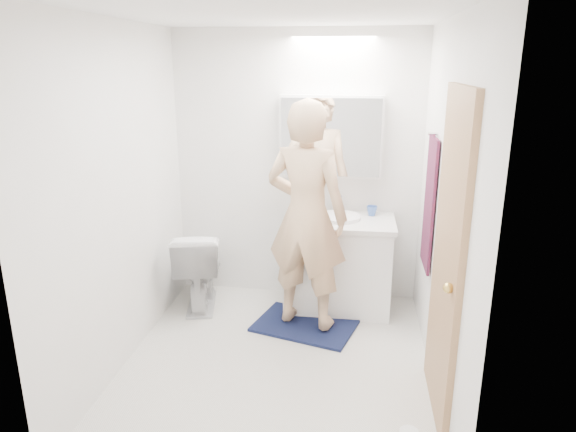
% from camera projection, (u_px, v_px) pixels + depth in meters
% --- Properties ---
extents(floor, '(2.50, 2.50, 0.00)m').
position_uv_depth(floor, '(277.00, 362.00, 3.81)').
color(floor, silver).
rests_on(floor, ground).
extents(ceiling, '(2.50, 2.50, 0.00)m').
position_uv_depth(ceiling, '(274.00, 13.00, 3.12)').
color(ceiling, white).
rests_on(ceiling, floor).
extents(wall_back, '(2.50, 0.00, 2.50)m').
position_uv_depth(wall_back, '(297.00, 168.00, 4.65)').
color(wall_back, white).
rests_on(wall_back, floor).
extents(wall_front, '(2.50, 0.00, 2.50)m').
position_uv_depth(wall_front, '(232.00, 280.00, 2.28)').
color(wall_front, white).
rests_on(wall_front, floor).
extents(wall_left, '(0.00, 2.50, 2.50)m').
position_uv_depth(wall_left, '(119.00, 199.00, 3.61)').
color(wall_left, white).
rests_on(wall_left, floor).
extents(wall_right, '(0.00, 2.50, 2.50)m').
position_uv_depth(wall_right, '(445.00, 211.00, 3.33)').
color(wall_right, white).
rests_on(wall_right, floor).
extents(vanity_cabinet, '(0.90, 0.55, 0.78)m').
position_uv_depth(vanity_cabinet, '(338.00, 266.00, 4.57)').
color(vanity_cabinet, white).
rests_on(vanity_cabinet, floor).
extents(countertop, '(0.95, 0.58, 0.04)m').
position_uv_depth(countertop, '(339.00, 222.00, 4.45)').
color(countertop, silver).
rests_on(countertop, vanity_cabinet).
extents(sink_basin, '(0.36, 0.36, 0.03)m').
position_uv_depth(sink_basin, '(339.00, 217.00, 4.47)').
color(sink_basin, white).
rests_on(sink_basin, countertop).
extents(faucet, '(0.02, 0.02, 0.16)m').
position_uv_depth(faucet, '(340.00, 204.00, 4.63)').
color(faucet, silver).
rests_on(faucet, countertop).
extents(medicine_cabinet, '(0.88, 0.14, 0.70)m').
position_uv_depth(medicine_cabinet, '(331.00, 137.00, 4.46)').
color(medicine_cabinet, white).
rests_on(medicine_cabinet, wall_back).
extents(mirror_panel, '(0.84, 0.01, 0.66)m').
position_uv_depth(mirror_panel, '(330.00, 138.00, 4.39)').
color(mirror_panel, silver).
rests_on(mirror_panel, medicine_cabinet).
extents(toilet, '(0.54, 0.78, 0.72)m').
position_uv_depth(toilet, '(199.00, 267.00, 4.62)').
color(toilet, silver).
rests_on(toilet, floor).
extents(bath_rug, '(0.92, 0.75, 0.02)m').
position_uv_depth(bath_rug, '(305.00, 325.00, 4.33)').
color(bath_rug, '#12143A').
rests_on(bath_rug, floor).
extents(person, '(0.76, 0.60, 1.82)m').
position_uv_depth(person, '(306.00, 216.00, 4.06)').
color(person, tan).
rests_on(person, bath_rug).
extents(door, '(0.04, 0.80, 2.00)m').
position_uv_depth(door, '(448.00, 260.00, 3.06)').
color(door, tan).
rests_on(door, wall_right).
extents(door_knob, '(0.06, 0.06, 0.06)m').
position_uv_depth(door_knob, '(448.00, 288.00, 2.79)').
color(door_knob, gold).
rests_on(door_knob, door).
extents(towel, '(0.02, 0.42, 1.00)m').
position_uv_depth(towel, '(429.00, 203.00, 3.88)').
color(towel, '#121838').
rests_on(towel, wall_right).
extents(towel_hook, '(0.07, 0.02, 0.02)m').
position_uv_depth(towel_hook, '(433.00, 134.00, 3.74)').
color(towel_hook, silver).
rests_on(towel_hook, wall_right).
extents(soap_bottle_a, '(0.13, 0.13, 0.24)m').
position_uv_depth(soap_bottle_a, '(306.00, 200.00, 4.59)').
color(soap_bottle_a, beige).
rests_on(soap_bottle_a, countertop).
extents(soap_bottle_b, '(0.11, 0.11, 0.17)m').
position_uv_depth(soap_bottle_b, '(316.00, 204.00, 4.62)').
color(soap_bottle_b, '#5CA2C6').
rests_on(soap_bottle_b, countertop).
extents(toothbrush_cup, '(0.11, 0.11, 0.09)m').
position_uv_depth(toothbrush_cup, '(372.00, 211.00, 4.55)').
color(toothbrush_cup, '#416CC5').
rests_on(toothbrush_cup, countertop).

